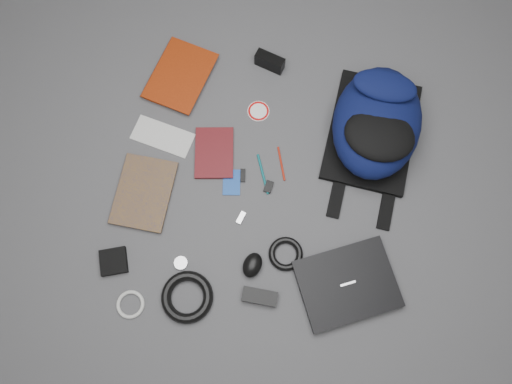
% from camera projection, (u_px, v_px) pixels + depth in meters
% --- Properties ---
extents(ground, '(4.00, 4.00, 0.00)m').
position_uv_depth(ground, '(256.00, 194.00, 1.79)').
color(ground, '#4F4F51').
rests_on(ground, ground).
extents(backpack, '(0.36, 0.50, 0.20)m').
position_uv_depth(backpack, '(377.00, 122.00, 1.76)').
color(backpack, black).
rests_on(backpack, ground).
extents(laptop, '(0.40, 0.37, 0.03)m').
position_uv_depth(laptop, '(347.00, 284.00, 1.69)').
color(laptop, black).
rests_on(laptop, ground).
extents(textbook_red, '(0.26, 0.31, 0.03)m').
position_uv_depth(textbook_red, '(156.00, 67.00, 1.91)').
color(textbook_red, maroon).
rests_on(textbook_red, ground).
extents(comic_book, '(0.19, 0.27, 0.02)m').
position_uv_depth(comic_book, '(118.00, 188.00, 1.79)').
color(comic_book, '#AF770C').
rests_on(comic_book, ground).
extents(envelope, '(0.24, 0.14, 0.00)m').
position_uv_depth(envelope, '(163.00, 136.00, 1.85)').
color(envelope, silver).
rests_on(envelope, ground).
extents(dvd_case, '(0.17, 0.22, 0.02)m').
position_uv_depth(dvd_case, '(214.00, 153.00, 1.83)').
color(dvd_case, '#460D10').
rests_on(dvd_case, ground).
extents(compact_camera, '(0.12, 0.07, 0.06)m').
position_uv_depth(compact_camera, '(270.00, 62.00, 1.90)').
color(compact_camera, black).
rests_on(compact_camera, ground).
extents(sticker_disc, '(0.11, 0.11, 0.00)m').
position_uv_depth(sticker_disc, '(258.00, 111.00, 1.88)').
color(sticker_disc, white).
rests_on(sticker_disc, ground).
extents(pen_teal, '(0.07, 0.14, 0.01)m').
position_uv_depth(pen_teal, '(263.00, 174.00, 1.81)').
color(pen_teal, '#0A5C61').
rests_on(pen_teal, ground).
extents(pen_red, '(0.05, 0.12, 0.01)m').
position_uv_depth(pen_red, '(281.00, 164.00, 1.82)').
color(pen_red, '#AC1F0D').
rests_on(pen_red, ground).
extents(id_badge, '(0.08, 0.11, 0.00)m').
position_uv_depth(id_badge, '(232.00, 182.00, 1.80)').
color(id_badge, '#1546A2').
rests_on(id_badge, ground).
extents(usb_black, '(0.03, 0.05, 0.01)m').
position_uv_depth(usb_black, '(243.00, 175.00, 1.81)').
color(usb_black, black).
rests_on(usb_black, ground).
extents(usb_silver, '(0.03, 0.05, 0.01)m').
position_uv_depth(usb_silver, '(241.00, 218.00, 1.76)').
color(usb_silver, silver).
rests_on(usb_silver, ground).
extents(key_fob, '(0.03, 0.05, 0.01)m').
position_uv_depth(key_fob, '(269.00, 187.00, 1.79)').
color(key_fob, black).
rests_on(key_fob, ground).
extents(mouse, '(0.08, 0.10, 0.05)m').
position_uv_depth(mouse, '(252.00, 265.00, 1.70)').
color(mouse, black).
rests_on(mouse, ground).
extents(headphone_left, '(0.06, 0.06, 0.01)m').
position_uv_depth(headphone_left, '(161.00, 204.00, 1.77)').
color(headphone_left, silver).
rests_on(headphone_left, ground).
extents(headphone_right, '(0.05, 0.05, 0.01)m').
position_uv_depth(headphone_right, '(181.00, 263.00, 1.72)').
color(headphone_right, '#BEBEC0').
rests_on(headphone_right, ground).
extents(cable_coil, '(0.15, 0.15, 0.02)m').
position_uv_depth(cable_coil, '(286.00, 254.00, 1.72)').
color(cable_coil, black).
rests_on(cable_coil, ground).
extents(power_brick, '(0.12, 0.05, 0.03)m').
position_uv_depth(power_brick, '(260.00, 297.00, 1.68)').
color(power_brick, black).
rests_on(power_brick, ground).
extents(power_cord_coil, '(0.22, 0.22, 0.03)m').
position_uv_depth(power_cord_coil, '(187.00, 297.00, 1.68)').
color(power_cord_coil, black).
rests_on(power_cord_coil, ground).
extents(pouch, '(0.12, 0.12, 0.02)m').
position_uv_depth(pouch, '(114.00, 261.00, 1.71)').
color(pouch, black).
rests_on(pouch, ground).
extents(white_cable_coil, '(0.10, 0.10, 0.01)m').
position_uv_depth(white_cable_coil, '(130.00, 304.00, 1.68)').
color(white_cable_coil, silver).
rests_on(white_cable_coil, ground).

